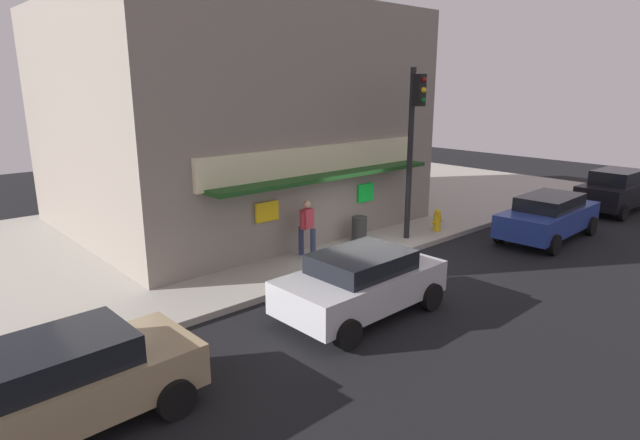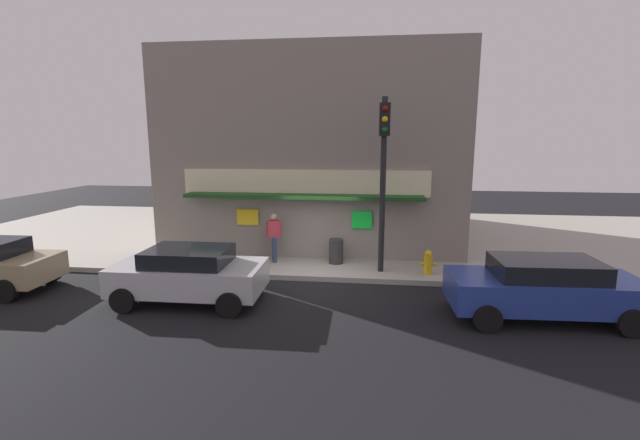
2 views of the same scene
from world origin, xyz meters
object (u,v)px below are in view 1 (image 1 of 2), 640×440
trash_can (359,229)px  parked_car_blue (548,216)px  pedestrian (307,226)px  parked_car_black (615,190)px  traffic_light (414,132)px  parked_car_tan (52,387)px  fire_hydrant (437,220)px  parked_car_silver (361,282)px

trash_can → parked_car_blue: (5.35, -3.59, 0.21)m
pedestrian → parked_car_blue: 8.33m
parked_car_blue → trash_can: bearing=146.2°
parked_car_black → traffic_light: bearing=164.0°
parked_car_blue → parked_car_black: 5.86m
pedestrian → parked_car_tan: 8.60m
fire_hydrant → pedestrian: bearing=169.8°
fire_hydrant → trash_can: (-2.94, 0.87, 0.04)m
parked_car_blue → parked_car_tan: 15.36m
trash_can → parked_car_black: 11.78m
parked_car_blue → parked_car_tan: (-15.36, 0.17, -0.01)m
trash_can → pedestrian: 2.20m
trash_can → fire_hydrant: bearing=-16.5°
trash_can → parked_car_silver: (-3.63, -3.54, 0.20)m
parked_car_silver → parked_car_blue: bearing=-0.3°
parked_car_silver → pedestrian: bearing=67.5°
parked_car_silver → parked_car_tan: parked_car_tan is taller
pedestrian → parked_car_silver: (-1.49, -3.59, -0.29)m
traffic_light → parked_car_silver: (-5.12, -2.72, -2.83)m
trash_can → parked_car_tan: 10.58m
traffic_light → parked_car_silver: traffic_light is taller
traffic_light → parked_car_blue: size_ratio=1.19×
parked_car_blue → parked_car_tan: size_ratio=1.05×
fire_hydrant → trash_can: bearing=163.5°
trash_can → parked_car_black: bearing=-17.8°
trash_can → parked_car_black: parked_car_black is taller
pedestrian → parked_car_silver: pedestrian is taller
parked_car_blue → parked_car_black: bearing=-0.2°
parked_car_blue → parked_car_black: (5.86, -0.02, 0.08)m
parked_car_tan → fire_hydrant: bearing=11.1°
traffic_light → trash_can: traffic_light is taller
parked_car_blue → parked_car_black: parked_car_black is taller
trash_can → parked_car_tan: parked_car_tan is taller
fire_hydrant → parked_car_silver: bearing=-157.8°
trash_can → parked_car_tan: size_ratio=0.19×
pedestrian → parked_car_tan: bearing=-156.2°
parked_car_silver → parked_car_tan: bearing=178.9°
parked_car_silver → parked_car_tan: size_ratio=0.92×
trash_can → traffic_light: bearing=-28.8°
trash_can → parked_car_silver: 5.08m
traffic_light → parked_car_silver: bearing=-152.0°
fire_hydrant → parked_car_blue: parked_car_blue is taller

